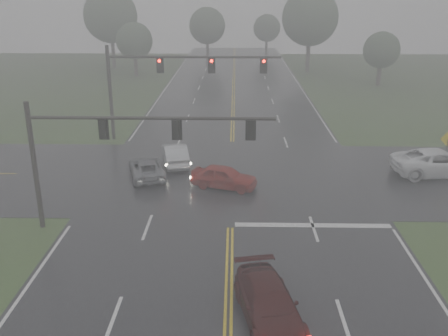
{
  "coord_description": "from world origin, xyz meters",
  "views": [
    {
      "loc": [
        0.21,
        -10.22,
        12.23
      ],
      "look_at": [
        -0.38,
        16.0,
        2.74
      ],
      "focal_mm": 40.0,
      "sensor_mm": 36.0,
      "label": 1
    }
  ],
  "objects_px": {
    "sedan_silver": "(175,164)",
    "signal_gantry_near": "(107,141)",
    "pickup_white": "(438,175)",
    "car_grey": "(147,177)",
    "sedan_red": "(224,188)",
    "signal_gantry_far": "(162,74)",
    "sedan_maroon": "(268,320)"
  },
  "relations": [
    {
      "from": "pickup_white",
      "to": "signal_gantry_near",
      "type": "bearing_deg",
      "value": 107.75
    },
    {
      "from": "car_grey",
      "to": "pickup_white",
      "type": "relative_size",
      "value": 0.72
    },
    {
      "from": "sedan_silver",
      "to": "signal_gantry_near",
      "type": "height_order",
      "value": "signal_gantry_near"
    },
    {
      "from": "car_grey",
      "to": "signal_gantry_near",
      "type": "relative_size",
      "value": 0.37
    },
    {
      "from": "sedan_silver",
      "to": "signal_gantry_near",
      "type": "distance_m",
      "value": 11.61
    },
    {
      "from": "sedan_silver",
      "to": "pickup_white",
      "type": "height_order",
      "value": "pickup_white"
    },
    {
      "from": "signal_gantry_far",
      "to": "sedan_silver",
      "type": "bearing_deg",
      "value": -75.9
    },
    {
      "from": "signal_gantry_near",
      "to": "signal_gantry_far",
      "type": "relative_size",
      "value": 0.88
    },
    {
      "from": "sedan_silver",
      "to": "signal_gantry_near",
      "type": "xyz_separation_m",
      "value": [
        -2.17,
        -10.31,
        4.86
      ]
    },
    {
      "from": "signal_gantry_far",
      "to": "sedan_red",
      "type": "bearing_deg",
      "value": -64.03
    },
    {
      "from": "pickup_white",
      "to": "signal_gantry_far",
      "type": "height_order",
      "value": "signal_gantry_far"
    },
    {
      "from": "car_grey",
      "to": "signal_gantry_near",
      "type": "bearing_deg",
      "value": 69.89
    },
    {
      "from": "signal_gantry_near",
      "to": "signal_gantry_far",
      "type": "bearing_deg",
      "value": 88.15
    },
    {
      "from": "sedan_red",
      "to": "sedan_silver",
      "type": "height_order",
      "value": "sedan_silver"
    },
    {
      "from": "sedan_silver",
      "to": "car_grey",
      "type": "height_order",
      "value": "sedan_silver"
    },
    {
      "from": "sedan_maroon",
      "to": "sedan_silver",
      "type": "height_order",
      "value": "sedan_silver"
    },
    {
      "from": "sedan_maroon",
      "to": "sedan_red",
      "type": "relative_size",
      "value": 1.18
    },
    {
      "from": "pickup_white",
      "to": "signal_gantry_near",
      "type": "xyz_separation_m",
      "value": [
        -20.65,
        -8.53,
        4.86
      ]
    },
    {
      "from": "sedan_maroon",
      "to": "signal_gantry_far",
      "type": "height_order",
      "value": "signal_gantry_far"
    },
    {
      "from": "sedan_red",
      "to": "sedan_maroon",
      "type": "bearing_deg",
      "value": -153.8
    },
    {
      "from": "car_grey",
      "to": "signal_gantry_far",
      "type": "distance_m",
      "value": 10.72
    },
    {
      "from": "car_grey",
      "to": "signal_gantry_near",
      "type": "distance_m",
      "value": 9.04
    },
    {
      "from": "sedan_silver",
      "to": "pickup_white",
      "type": "bearing_deg",
      "value": 161.71
    },
    {
      "from": "sedan_silver",
      "to": "signal_gantry_near",
      "type": "relative_size",
      "value": 0.37
    },
    {
      "from": "sedan_maroon",
      "to": "sedan_red",
      "type": "xyz_separation_m",
      "value": [
        -2.02,
        13.68,
        0.0
      ]
    },
    {
      "from": "sedan_silver",
      "to": "signal_gantry_near",
      "type": "bearing_deg",
      "value": 65.37
    },
    {
      "from": "sedan_silver",
      "to": "pickup_white",
      "type": "relative_size",
      "value": 0.73
    },
    {
      "from": "sedan_maroon",
      "to": "sedan_silver",
      "type": "relative_size",
      "value": 1.08
    },
    {
      "from": "car_grey",
      "to": "pickup_white",
      "type": "bearing_deg",
      "value": 166.52
    },
    {
      "from": "sedan_red",
      "to": "signal_gantry_far",
      "type": "height_order",
      "value": "signal_gantry_far"
    },
    {
      "from": "sedan_red",
      "to": "signal_gantry_near",
      "type": "distance_m",
      "value": 9.61
    },
    {
      "from": "sedan_red",
      "to": "signal_gantry_far",
      "type": "bearing_deg",
      "value": 43.76
    }
  ]
}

